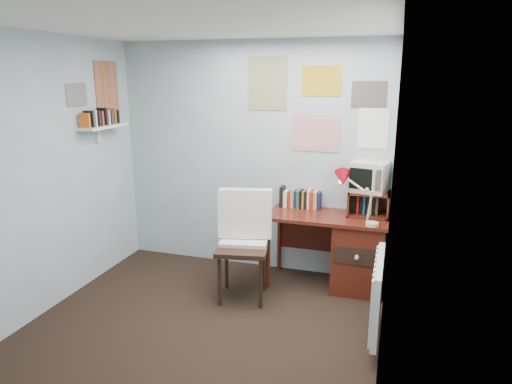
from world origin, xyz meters
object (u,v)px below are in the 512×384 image
Objects in this scene: radiator at (378,294)px; wall_shelf at (103,126)px; desk at (353,251)px; desk_lamp at (373,203)px; tv_riser at (369,203)px; crt_tv at (370,175)px; desk_chair at (243,249)px.

wall_shelf is (-2.86, 0.55, 1.20)m from radiator.
desk_lamp is (0.18, -0.22, 0.57)m from desk.
wall_shelf reaches higher than tv_riser.
desk_lamp is 1.10× the size of tv_riser.
tv_riser is at bearing 99.28° from radiator.
crt_tv reaches higher than desk_lamp.
desk_chair is 1.93m from wall_shelf.
desk is at bearing 148.72° from desk_lamp.
radiator is at bearing -72.76° from desk.
tv_riser is (-0.06, 0.33, -0.10)m from desk_lamp.
tv_riser is (1.12, 0.65, 0.37)m from desk_chair.
crt_tv is at bearing 115.22° from tv_riser.
desk_chair is 1.35m from radiator.
tv_riser is 1.15m from radiator.
radiator is at bearing -62.13° from desk_lamp.
desk_chair reaches higher than tv_riser.
desk_lamp reaches higher than tv_riser.
desk_lamp reaches higher than radiator.
radiator is at bearing -80.72° from tv_riser.
desk_lamp reaches higher than desk_chair.
desk_chair is at bearing -135.96° from crt_tv.
wall_shelf is (-2.68, -0.51, 0.45)m from crt_tv.
radiator is at bearing -27.21° from desk_chair.
desk is 0.97m from radiator.
desk_lamp is (1.18, 0.33, 0.46)m from desk_chair.
desk_chair is at bearing -151.50° from desk.
crt_tv is at bearing 10.77° from wall_shelf.
desk_chair is at bearing 163.33° from radiator.
radiator is (0.18, -1.06, -0.75)m from crt_tv.
desk_lamp reaches higher than desk.
tv_riser reaches higher than desk.
crt_tv is at bearing 99.61° from radiator.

